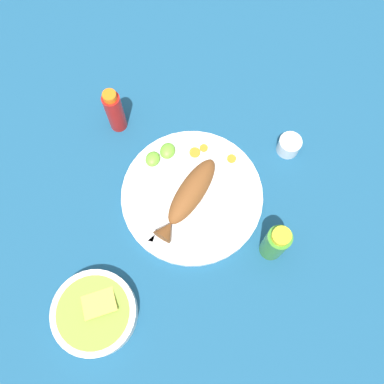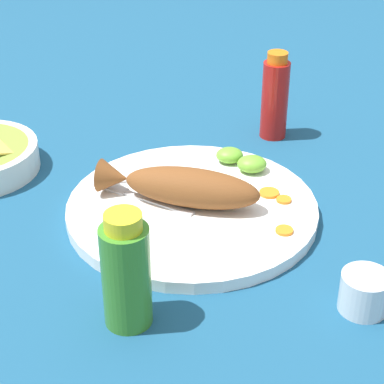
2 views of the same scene
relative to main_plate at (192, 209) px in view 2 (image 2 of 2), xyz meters
The scene contains 13 objects.
ground_plane 0.01m from the main_plate, ahead, with size 4.00×4.00×0.00m, color navy.
main_plate is the anchor object (origin of this frame).
fried_fish 0.04m from the main_plate, 164.47° to the left, with size 0.24×0.12×0.05m.
fork_near 0.09m from the main_plate, 163.90° to the left, with size 0.16×0.11×0.00m.
fork_far 0.10m from the main_plate, 133.77° to the left, with size 0.19×0.02×0.00m.
carrot_slice_near 0.14m from the main_plate, 30.14° to the right, with size 0.02×0.02×0.00m, color orange.
carrot_slice_mid 0.12m from the main_plate, 12.49° to the left, with size 0.03×0.03×0.00m, color orange.
carrot_slice_far 0.13m from the main_plate, ahead, with size 0.02×0.02×0.00m, color orange.
lime_wedge_main 0.13m from the main_plate, 44.92° to the left, with size 0.05×0.04×0.03m, color #6BB233.
lime_wedge_side 0.14m from the main_plate, 63.68° to the left, with size 0.04×0.04×0.02m, color #6BB233.
hot_sauce_bottle_red 0.30m from the main_plate, 59.90° to the left, with size 0.05×0.05×0.15m.
hot_sauce_bottle_green 0.25m from the main_plate, 108.99° to the right, with size 0.06×0.06×0.15m.
salt_cup 0.29m from the main_plate, 46.00° to the right, with size 0.06×0.06×0.05m.
Camera 2 is at (-0.01, -0.84, 0.55)m, focal length 65.00 mm.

